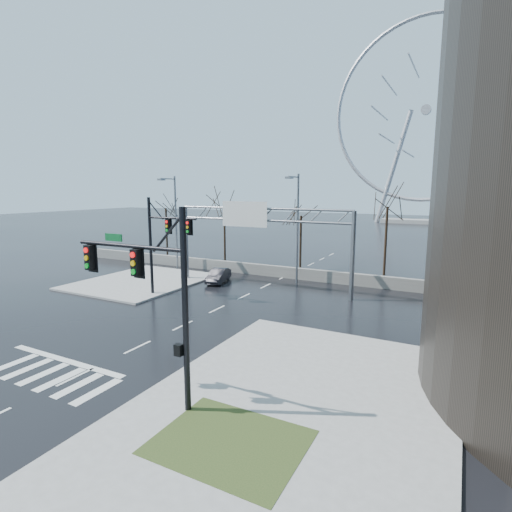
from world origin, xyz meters
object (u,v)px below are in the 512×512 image
Objects in this scene: signal_mast_near at (156,288)px; signal_mast_far at (161,237)px; sign_gantry at (257,230)px; car at (218,276)px; ferris_wheel at (426,118)px.

signal_mast_near is 17.03m from signal_mast_far.
sign_gantry is 6.20m from car.
sign_gantry is 0.32× the size of ferris_wheel.
car is at bearing 78.47° from signal_mast_far.
sign_gantry is at bearing -17.78° from car.
signal_mast_far is 2.07× the size of car.
signal_mast_near is 0.49× the size of sign_gantry.
signal_mast_near is 1.00× the size of signal_mast_far.
signal_mast_near is 101.29m from ferris_wheel.
ferris_wheel is at bearing 86.16° from sign_gantry.
signal_mast_near is 2.07× the size of car.
signal_mast_far is (-11.01, 13.00, -0.04)m from signal_mast_near.
sign_gantry is 82.91m from ferris_wheel.
sign_gantry is (-5.52, 19.00, 0.31)m from signal_mast_near.
sign_gantry reaches higher than car.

